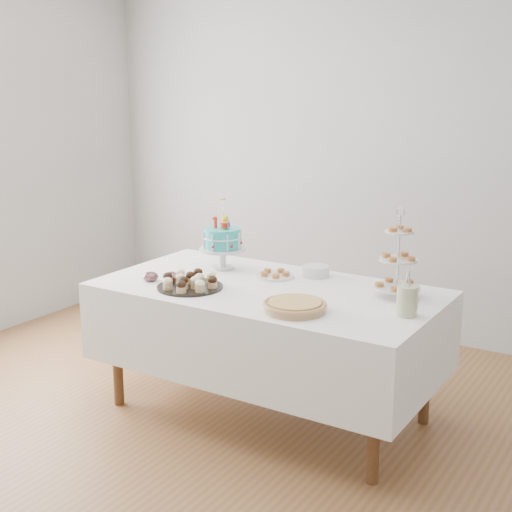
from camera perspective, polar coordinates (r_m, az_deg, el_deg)
The scene contains 12 objects.
floor at distance 4.07m, azimuth -1.37°, elevation -14.02°, with size 5.00×5.00×0.00m, color brown.
walls at distance 3.64m, azimuth -1.49°, elevation 5.14°, with size 5.04×4.04×2.70m.
table at distance 4.08m, azimuth 0.92°, elevation -5.58°, with size 1.92×1.02×0.77m.
birthday_cake at distance 4.38m, azimuth -2.70°, elevation 0.47°, with size 0.28×0.28×0.43m.
cupcake_tray at distance 4.00m, azimuth -5.31°, elevation -2.00°, with size 0.37×0.37×0.08m.
pie at distance 3.60m, azimuth 3.11°, elevation -3.99°, with size 0.33×0.33×0.05m.
tiered_stand at distance 3.86m, azimuth 11.31°, elevation -0.33°, with size 0.25×0.25×0.49m.
plate_stack at distance 4.24m, azimuth 4.80°, elevation -1.21°, with size 0.16×0.16×0.06m.
pastry_plate at distance 4.22m, azimuth 1.52°, elevation -1.49°, with size 0.23×0.23×0.04m.
jam_bowl_a at distance 4.17m, azimuth -8.43°, elevation -1.65°, with size 0.09×0.09×0.06m.
jam_bowl_b at distance 4.14m, azimuth -6.73°, elevation -1.69°, with size 0.10×0.10×0.06m.
utensil_pitcher at distance 3.59m, azimuth 12.00°, elevation -3.44°, with size 0.11×0.10×0.23m.
Camera 1 is at (1.98, -3.00, 1.90)m, focal length 50.00 mm.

